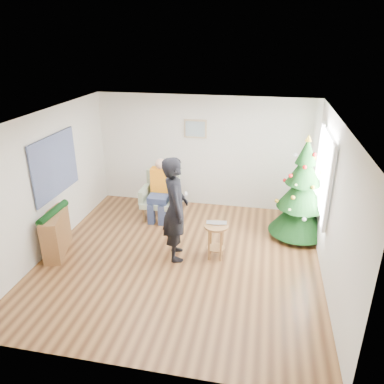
% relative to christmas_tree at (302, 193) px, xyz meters
% --- Properties ---
extents(floor, '(5.00, 5.00, 0.00)m').
position_rel_christmas_tree_xyz_m(floor, '(-2.15, -1.32, -0.96)').
color(floor, brown).
rests_on(floor, ground).
extents(ceiling, '(5.00, 5.00, 0.00)m').
position_rel_christmas_tree_xyz_m(ceiling, '(-2.15, -1.32, 1.64)').
color(ceiling, white).
rests_on(ceiling, wall_back).
extents(wall_back, '(5.00, 0.00, 5.00)m').
position_rel_christmas_tree_xyz_m(wall_back, '(-2.15, 1.18, 0.34)').
color(wall_back, silver).
rests_on(wall_back, floor).
extents(wall_front, '(5.00, 0.00, 5.00)m').
position_rel_christmas_tree_xyz_m(wall_front, '(-2.15, -3.82, 0.34)').
color(wall_front, silver).
rests_on(wall_front, floor).
extents(wall_left, '(0.00, 5.00, 5.00)m').
position_rel_christmas_tree_xyz_m(wall_left, '(-4.65, -1.32, 0.34)').
color(wall_left, silver).
rests_on(wall_left, floor).
extents(wall_right, '(0.00, 5.00, 5.00)m').
position_rel_christmas_tree_xyz_m(wall_right, '(0.35, -1.32, 0.34)').
color(wall_right, silver).
rests_on(wall_right, floor).
extents(window_panel, '(0.04, 1.30, 1.40)m').
position_rel_christmas_tree_xyz_m(window_panel, '(0.32, -0.32, 0.54)').
color(window_panel, white).
rests_on(window_panel, wall_right).
extents(curtains, '(0.05, 1.75, 1.50)m').
position_rel_christmas_tree_xyz_m(curtains, '(0.29, -0.32, 0.54)').
color(curtains, white).
rests_on(curtains, wall_right).
extents(christmas_tree, '(1.17, 1.17, 2.12)m').
position_rel_christmas_tree_xyz_m(christmas_tree, '(0.00, 0.00, 0.00)').
color(christmas_tree, '#3F2816').
rests_on(christmas_tree, floor).
extents(stool, '(0.45, 0.45, 0.67)m').
position_rel_christmas_tree_xyz_m(stool, '(-1.52, -1.12, -0.61)').
color(stool, brown).
rests_on(stool, floor).
extents(laptop, '(0.39, 0.27, 0.03)m').
position_rel_christmas_tree_xyz_m(laptop, '(-1.52, -1.12, -0.27)').
color(laptop, silver).
rests_on(laptop, stool).
extents(armchair, '(0.82, 0.74, 1.03)m').
position_rel_christmas_tree_xyz_m(armchair, '(-2.96, 0.30, -0.57)').
color(armchair, gray).
rests_on(armchair, floor).
extents(seated_person, '(0.45, 0.65, 1.35)m').
position_rel_christmas_tree_xyz_m(seated_person, '(-2.96, 0.24, -0.26)').
color(seated_person, navy).
rests_on(seated_person, armchair).
extents(standing_man, '(0.66, 0.81, 1.93)m').
position_rel_christmas_tree_xyz_m(standing_man, '(-2.25, -1.22, 0.01)').
color(standing_man, black).
rests_on(standing_man, floor).
extents(game_controller, '(0.07, 0.13, 0.04)m').
position_rel_christmas_tree_xyz_m(game_controller, '(-2.04, -1.25, 0.33)').
color(game_controller, white).
rests_on(game_controller, standing_man).
extents(console, '(0.57, 1.04, 0.80)m').
position_rel_christmas_tree_xyz_m(console, '(-4.48, -1.52, -0.56)').
color(console, brown).
rests_on(console, floor).
extents(garland, '(0.14, 0.90, 0.14)m').
position_rel_christmas_tree_xyz_m(garland, '(-4.48, -1.52, -0.14)').
color(garland, black).
rests_on(garland, console).
extents(tapestry, '(0.03, 1.50, 1.15)m').
position_rel_christmas_tree_xyz_m(tapestry, '(-4.61, -1.02, 0.59)').
color(tapestry, black).
rests_on(tapestry, wall_left).
extents(framed_picture, '(0.52, 0.05, 0.42)m').
position_rel_christmas_tree_xyz_m(framed_picture, '(-2.35, 1.15, 0.89)').
color(framed_picture, tan).
rests_on(framed_picture, wall_back).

